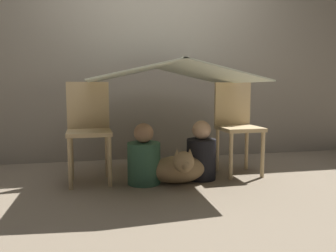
{
  "coord_description": "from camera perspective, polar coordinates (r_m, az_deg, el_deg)",
  "views": [
    {
      "loc": [
        -0.62,
        -2.75,
        0.84
      ],
      "look_at": [
        0.0,
        0.17,
        0.49
      ],
      "focal_mm": 35.0,
      "sensor_mm": 36.0,
      "label": 1
    }
  ],
  "objects": [
    {
      "name": "person_front",
      "position": [
        2.9,
        -4.22,
        -5.73
      ],
      "size": [
        0.29,
        0.29,
        0.54
      ],
      "color": "#38664C",
      "rests_on": "ground_plane"
    },
    {
      "name": "chair_left",
      "position": [
        3.01,
        -13.63,
        -0.04
      ],
      "size": [
        0.4,
        0.4,
        0.9
      ],
      "rotation": [
        0.0,
        0.0,
        0.04
      ],
      "color": "#D1B27F",
      "rests_on": "ground_plane"
    },
    {
      "name": "floor_cushion",
      "position": [
        3.35,
        3.44,
        -7.01
      ],
      "size": [
        0.45,
        0.36,
        0.1
      ],
      "color": "#4C7FB2",
      "rests_on": "ground_plane"
    },
    {
      "name": "ground_plane",
      "position": [
        2.94,
        0.7,
        -9.95
      ],
      "size": [
        8.8,
        8.8,
        0.0
      ],
      "primitive_type": "plane",
      "color": "gray"
    },
    {
      "name": "sheet_canopy",
      "position": [
        2.99,
        -0.0,
        9.28
      ],
      "size": [
        1.42,
        1.26,
        0.17
      ],
      "color": "silver"
    },
    {
      "name": "dog",
      "position": [
        2.88,
        1.96,
        -7.32
      ],
      "size": [
        0.49,
        0.42,
        0.34
      ],
      "color": "#9E7F56",
      "rests_on": "ground_plane"
    },
    {
      "name": "wall_back",
      "position": [
        3.93,
        -2.88,
        12.62
      ],
      "size": [
        7.0,
        0.05,
        2.5
      ],
      "color": "gray",
      "rests_on": "ground_plane"
    },
    {
      "name": "chair_right",
      "position": [
        3.29,
        11.87,
        0.55
      ],
      "size": [
        0.39,
        0.39,
        0.9
      ],
      "rotation": [
        0.0,
        0.0,
        0.03
      ],
      "color": "#D1B27F",
      "rests_on": "ground_plane"
    },
    {
      "name": "person_second",
      "position": [
        3.05,
        5.81,
        -4.95
      ],
      "size": [
        0.27,
        0.27,
        0.54
      ],
      "color": "black",
      "rests_on": "ground_plane"
    }
  ]
}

